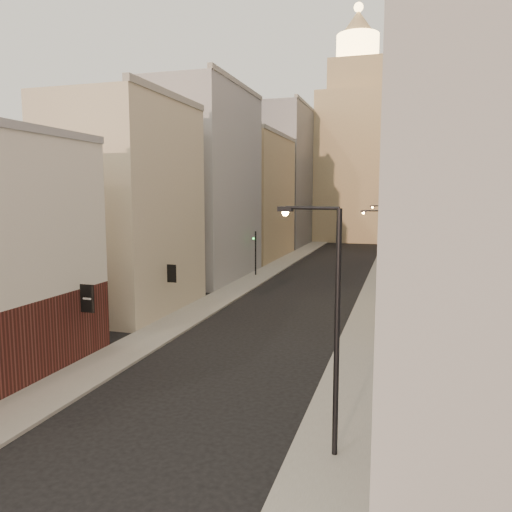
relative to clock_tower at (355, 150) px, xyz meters
The scene contains 16 objects.
sidewalk_left 41.32m from the clock_tower, 98.46° to the right, with size 3.00×140.00×0.15m, color gray.
sidewalk_right 41.64m from the clock_tower, 78.54° to the right, with size 3.00×140.00×0.15m, color gray.
left_bldg_beige 67.60m from the clock_tower, 99.46° to the right, with size 8.00×12.00×16.00m, color #BFB296.
left_bldg_grey 51.76m from the clock_tower, 102.41° to the right, with size 8.00×16.00×20.00m, color #999A9E.
left_bldg_tan 35.05m from the clock_tower, 108.97° to the right, with size 8.00×18.00×17.00m, color tan.
left_bldg_wingrid 17.23m from the clock_tower, 132.51° to the right, with size 8.00×20.00×24.00m, color gray.
right_bldg_grey 81.62m from the clock_tower, 80.77° to the right, with size 8.00×16.00×16.00m, color #999A9E.
right_bldg_beige 63.81m from the clock_tower, 78.16° to the right, with size 8.00×16.00×20.00m, color #BFB296.
right_bldg_wingrid 44.21m from the clock_tower, 72.80° to the right, with size 8.00×20.00×26.00m, color gray.
highrise 24.93m from the clock_tower, 36.38° to the right, with size 21.00×23.00×51.20m.
clock_tower is the anchor object (origin of this frame).
white_tower 17.83m from the clock_tower, 51.84° to the right, with size 8.00×8.00×41.50m.
streetlamp_near 85.09m from the clock_tower, 84.99° to the right, with size 2.26×0.59×8.67m.
streetlamp_mid 62.11m from the clock_tower, 82.38° to the right, with size 2.06×0.28×7.83m.
streetlamp_far 48.86m from the clock_tower, 80.35° to the right, with size 2.07×0.36×7.91m.
traffic_light_left 50.14m from the clock_tower, 97.20° to the right, with size 0.54×0.43×5.00m.
Camera 1 is at (8.59, -8.21, 9.07)m, focal length 35.00 mm.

